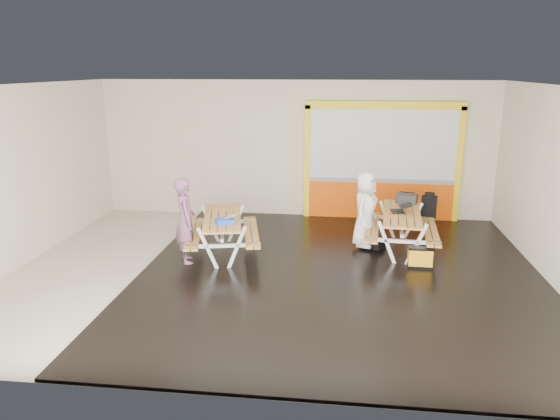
# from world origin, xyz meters

# --- Properties ---
(room) EXTENTS (10.02, 8.02, 3.52)m
(room) POSITION_xyz_m (0.00, 0.00, 1.75)
(room) COLOR #C0B6A2
(room) RESTS_ON ground
(deck) EXTENTS (7.50, 7.98, 0.05)m
(deck) POSITION_xyz_m (1.25, 0.00, 0.03)
(deck) COLOR black
(deck) RESTS_ON room
(kiosk) EXTENTS (3.88, 0.16, 3.00)m
(kiosk) POSITION_xyz_m (2.20, 3.93, 1.44)
(kiosk) COLOR #ED5307
(kiosk) RESTS_ON room
(picnic_table_left) EXTENTS (1.86, 2.39, 0.85)m
(picnic_table_left) POSITION_xyz_m (-1.18, 0.80, 0.65)
(picnic_table_left) COLOR #CA8C3F
(picnic_table_left) RESTS_ON deck
(picnic_table_right) EXTENTS (1.64, 2.29, 0.87)m
(picnic_table_right) POSITION_xyz_m (2.50, 1.49, 0.66)
(picnic_table_right) COLOR #CA8C3F
(picnic_table_right) RESTS_ON deck
(person_left) EXTENTS (0.63, 0.74, 1.73)m
(person_left) POSITION_xyz_m (-1.80, 0.28, 0.89)
(person_left) COLOR #7B4C68
(person_left) RESTS_ON deck
(person_right) EXTENTS (0.75, 0.91, 1.59)m
(person_right) POSITION_xyz_m (1.74, 1.52, 0.91)
(person_right) COLOR white
(person_right) RESTS_ON deck
(laptop_left) EXTENTS (0.40, 0.36, 0.16)m
(laptop_left) POSITION_xyz_m (-1.00, 0.46, 0.90)
(laptop_left) COLOR silver
(laptop_left) RESTS_ON picnic_table_left
(laptop_right) EXTENTS (0.43, 0.39, 0.17)m
(laptop_right) POSITION_xyz_m (2.47, 1.54, 0.92)
(laptop_right) COLOR black
(laptop_right) RESTS_ON picnic_table_right
(blue_pouch) EXTENTS (0.40, 0.36, 0.10)m
(blue_pouch) POSITION_xyz_m (-1.02, 0.31, 0.90)
(blue_pouch) COLOR blue
(blue_pouch) RESTS_ON picnic_table_left
(toolbox) EXTENTS (0.49, 0.34, 0.26)m
(toolbox) POSITION_xyz_m (2.67, 2.31, 0.97)
(toolbox) COLOR black
(toolbox) RESTS_ON picnic_table_right
(backpack) EXTENTS (0.38, 0.28, 0.57)m
(backpack) POSITION_xyz_m (3.20, 2.50, 0.78)
(backpack) COLOR black
(backpack) RESTS_ON picnic_table_right
(dark_case) EXTENTS (0.57, 0.53, 0.17)m
(dark_case) POSITION_xyz_m (1.93, 1.62, 0.14)
(dark_case) COLOR black
(dark_case) RESTS_ON deck
(fluke_bag) EXTENTS (0.48, 0.32, 0.41)m
(fluke_bag) POSITION_xyz_m (2.78, 0.53, 0.25)
(fluke_bag) COLOR black
(fluke_bag) RESTS_ON deck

